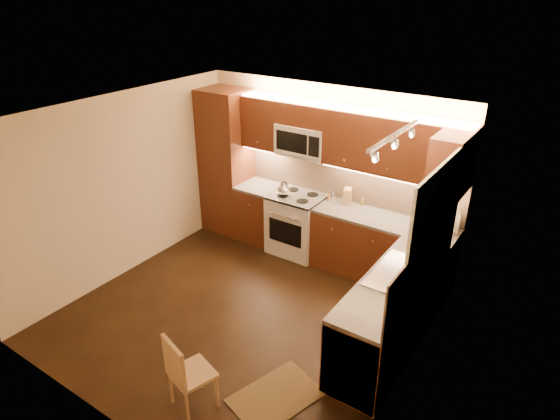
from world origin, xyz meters
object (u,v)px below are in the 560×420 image
Objects in this scene: stove at (297,224)px; toaster_oven at (440,219)px; knife_block at (347,196)px; sink at (400,268)px; dining_chair at (192,372)px; microwave at (304,140)px; kettle at (284,188)px; soap_bottle at (435,241)px.

toaster_oven is (2.02, 0.17, 0.57)m from stove.
stove is 2.11m from toaster_oven.
sink is at bearing -62.41° from knife_block.
stove is at bearing 121.49° from dining_chair.
knife_block is at bearing 5.50° from microwave.
stove is 0.61m from kettle.
kettle reaches higher than stove.
sink is 1.86m from knife_block.
microwave is at bearing 90.00° from stove.
microwave is 0.75m from kettle.
sink is (2.00, -1.26, -0.74)m from microwave.
kettle is 0.93m from knife_block.
microwave is 3.45× the size of kettle.
knife_block is 1.06× the size of soap_bottle.
knife_block is (0.70, 0.07, -0.71)m from microwave.
kettle is at bearing -176.98° from knife_block.
toaster_oven is at bearing 20.11° from kettle.
kettle is 0.26× the size of dining_chair.
dining_chair is (0.08, -3.30, -0.59)m from knife_block.
stove is 1.21× the size of microwave.
sink is 1.02× the size of dining_chair.
soap_bottle is (0.14, 0.74, 0.03)m from sink.
kettle is (-0.17, -0.25, -0.69)m from microwave.
toaster_oven is 1.95× the size of knife_block.
knife_block is at bearing 16.11° from stove.
microwave is (0.00, 0.14, 1.26)m from stove.
dining_chair is at bearing -126.31° from soap_bottle.
soap_bottle reaches higher than dining_chair.
soap_bottle is at bearing 6.04° from kettle.
toaster_oven is 1.32m from knife_block.
kettle is 1.05× the size of soap_bottle.
knife_block reaches higher than soap_bottle.
dining_chair is (0.95, -2.98, -0.61)m from kettle.
microwave is 1.75× the size of toaster_oven.
toaster_oven is at bearing 89.10° from sink.
toaster_oven reaches higher than knife_block.
stove is at bearing 164.91° from toaster_oven.
stove is at bearing 150.64° from sink.
stove is 1.09× the size of dining_chair.
microwave reaches higher than toaster_oven.
toaster_oven reaches higher than kettle.
knife_block is at bearing 158.70° from toaster_oven.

